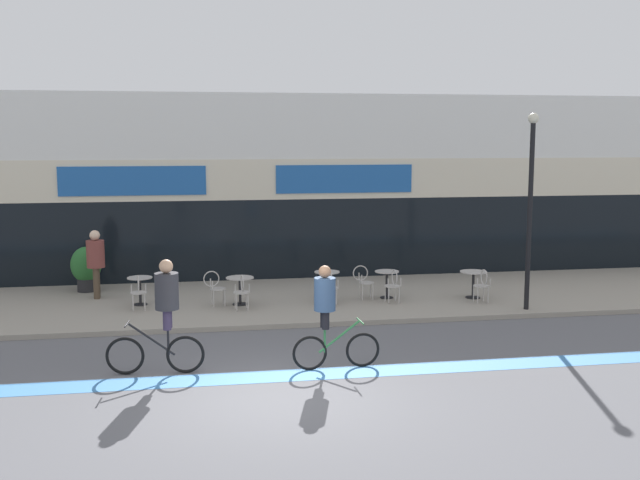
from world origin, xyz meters
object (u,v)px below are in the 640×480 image
Objects in this scene: bistro_table_1 at (240,285)px; cafe_chair_1_near at (242,290)px; cyclist_0 at (328,311)px; cafe_chair_1_side at (215,286)px; cafe_chair_3_near at (393,283)px; planter_pot at (86,267)px; cafe_chair_3_side at (364,280)px; bistro_table_0 at (140,285)px; bistro_table_2 at (327,280)px; cafe_chair_4_near at (482,283)px; bistro_table_4 at (473,279)px; pedestrian_near_end at (96,258)px; cafe_chair_2_near at (331,285)px; cyclist_1 at (164,309)px; bistro_table_3 at (387,279)px; lamp_post at (530,197)px; cafe_chair_0_near at (139,290)px.

bistro_table_1 is 0.79× the size of cafe_chair_1_near.
cafe_chair_1_side is at bearing 107.95° from cyclist_0.
planter_pot reaches higher than cafe_chair_3_near.
cafe_chair_3_side is (3.90, 0.16, 0.00)m from cafe_chair_1_side.
cafe_chair_3_side is (5.79, -0.25, 0.01)m from bistro_table_0.
cafe_chair_3_side reaches higher than bistro_table_2.
cafe_chair_4_near is (6.16, -0.23, 0.00)m from cafe_chair_1_near.
cafe_chair_3_near is at bearing -173.58° from bistro_table_4.
cyclist_0 is at bearing 131.18° from cafe_chair_4_near.
bistro_table_4 is at bearing -5.99° from bistro_table_2.
bistro_table_2 is at bearing -13.63° from pedestrian_near_end.
cafe_chair_2_near and cafe_chair_4_near have the same top height.
cafe_chair_1_near is at bearing -160.53° from bistro_table_2.
bistro_table_1 is 0.36× the size of cyclist_0.
planter_pot is (-6.38, 2.22, 0.14)m from bistro_table_2.
cyclist_1 is 1.18× the size of pedestrian_near_end.
bistro_table_3 is 2.30m from bistro_table_4.
cafe_chair_1_side is at bearing 79.97° from cafe_chair_3_near.
cyclist_1 is (-8.70, -3.33, -1.70)m from lamp_post.
bistro_table_1 is at bearing -175.46° from bistro_table_2.
cyclist_0 is (3.84, -5.04, 0.50)m from cafe_chair_0_near.
cafe_chair_2_near reaches higher than bistro_table_0.
bistro_table_4 is (8.68, -0.62, 0.01)m from bistro_table_0.
cafe_chair_4_near is 10.15m from pedestrian_near_end.
cyclist_0 is at bearing -179.70° from cyclist_1.
bistro_table_4 is at bearing -79.79° from cafe_chair_2_near.
cyclist_1 is 6.75m from pedestrian_near_end.
bistro_table_1 is 7.56m from lamp_post.
cyclist_0 reaches higher than cafe_chair_2_near.
bistro_table_0 is 8.70m from bistro_table_4.
cafe_chair_4_near is at bearing -18.45° from cafe_chair_3_side.
bistro_table_4 reaches higher than bistro_table_1.
cafe_chair_4_near is (8.67, -0.62, 0.00)m from cafe_chair_0_near.
lamp_post is at bearing -21.77° from bistro_table_2.
cafe_chair_2_near is (4.79, -0.21, 0.00)m from cafe_chair_0_near.
bistro_table_2 reaches higher than bistro_table_3.
cafe_chair_1_near is at bearing -106.47° from cyclist_1.
lamp_post is at bearing -97.90° from cafe_chair_2_near.
cafe_chair_2_near is at bearing -98.75° from cafe_chair_0_near.
planter_pot is (-10.26, 2.62, 0.16)m from bistro_table_4.
cafe_chair_1_side is 4.55m from cafe_chair_3_near.
planter_pot is at bearing 72.97° from cafe_chair_2_near.
cafe_chair_1_side is at bearing -12.08° from bistro_table_0.
pedestrian_near_end is (-2.00, 6.45, -0.03)m from cyclist_1.
cafe_chair_1_near is 3.90m from cafe_chair_3_near.
cafe_chair_1_near is 0.72× the size of planter_pot.
bistro_table_0 is 0.39× the size of pedestrian_near_end.
cafe_chair_0_near is 8.70m from cafe_chair_4_near.
cafe_chair_1_side and cafe_chair_4_near have the same top height.
bistro_table_3 is 0.63m from cafe_chair_3_near.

